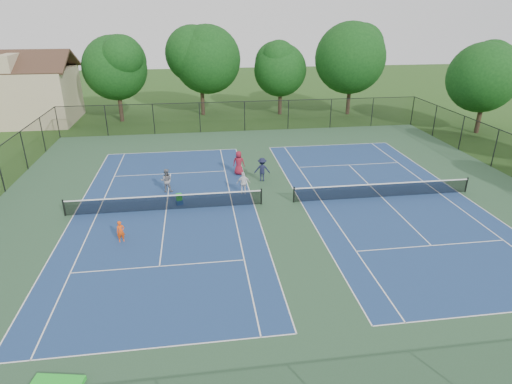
{
  "coord_description": "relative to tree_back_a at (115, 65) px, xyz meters",
  "views": [
    {
      "loc": [
        -4.85,
        -24.4,
        11.38
      ],
      "look_at": [
        -1.53,
        -1.0,
        1.3
      ],
      "focal_mm": 30.0,
      "sensor_mm": 36.0,
      "label": 1
    }
  ],
  "objects": [
    {
      "name": "tennis_court_left",
      "position": [
        6.0,
        -24.0,
        -5.94
      ],
      "size": [
        12.0,
        23.83,
        1.07
      ],
      "color": "navy",
      "rests_on": "ground"
    },
    {
      "name": "perimeter_fence",
      "position": [
        13.0,
        -24.0,
        -4.44
      ],
      "size": [
        36.08,
        36.08,
        3.02
      ],
      "color": "black",
      "rests_on": "ground"
    },
    {
      "name": "tree_side_e",
      "position": [
        36.0,
        -10.0,
        -0.23
      ],
      "size": [
        6.6,
        6.6,
        8.87
      ],
      "color": "#2D2116",
      "rests_on": "ground"
    },
    {
      "name": "tree_back_a",
      "position": [
        0.0,
        0.0,
        0.0
      ],
      "size": [
        6.8,
        6.8,
        9.15
      ],
      "color": "#2D2116",
      "rests_on": "ground"
    },
    {
      "name": "child_player",
      "position": [
        3.86,
        -27.64,
        -5.44
      ],
      "size": [
        0.5,
        0.41,
        1.19
      ],
      "primitive_type": "imported",
      "rotation": [
        0.0,
        0.0,
        0.34
      ],
      "color": "#F94D10",
      "rests_on": "ground"
    },
    {
      "name": "ground",
      "position": [
        13.0,
        -24.0,
        -6.04
      ],
      "size": [
        140.0,
        140.0,
        0.0
      ],
      "primitive_type": "plane",
      "color": "#234716",
      "rests_on": "ground"
    },
    {
      "name": "bystander_b",
      "position": [
        12.63,
        -19.97,
        -5.17
      ],
      "size": [
        1.2,
        0.8,
        1.73
      ],
      "primitive_type": "imported",
      "rotation": [
        0.0,
        0.0,
        3.0
      ],
      "color": "#181B34",
      "rests_on": "ground"
    },
    {
      "name": "instructor",
      "position": [
        5.93,
        -21.07,
        -5.22
      ],
      "size": [
        0.85,
        0.69,
        1.64
      ],
      "primitive_type": "imported",
      "rotation": [
        0.0,
        0.0,
        3.05
      ],
      "color": "gray",
      "rests_on": "ground"
    },
    {
      "name": "tree_back_c",
      "position": [
        18.0,
        1.0,
        -0.56
      ],
      "size": [
        6.0,
        6.0,
        8.4
      ],
      "color": "#2D2116",
      "rests_on": "ground"
    },
    {
      "name": "bystander_c",
      "position": [
        11.11,
        -18.43,
        -5.13
      ],
      "size": [
        1.0,
        0.78,
        1.81
      ],
      "primitive_type": "imported",
      "rotation": [
        0.0,
        0.0,
        2.88
      ],
      "color": "maroon",
      "rests_on": "ground"
    },
    {
      "name": "ball_crate",
      "position": [
        6.8,
        -23.3,
        -5.88
      ],
      "size": [
        0.48,
        0.42,
        0.31
      ],
      "primitive_type": "cube",
      "rotation": [
        0.0,
        0.0,
        0.34
      ],
      "color": "#16479B",
      "rests_on": "ground"
    },
    {
      "name": "ball_hopper",
      "position": [
        6.8,
        -23.3,
        -5.52
      ],
      "size": [
        0.41,
        0.37,
        0.42
      ],
      "primitive_type": "cube",
      "rotation": [
        0.0,
        0.0,
        0.3
      ],
      "color": "green",
      "rests_on": "ball_crate"
    },
    {
      "name": "tennis_court_right",
      "position": [
        20.0,
        -24.0,
        -5.94
      ],
      "size": [
        12.0,
        23.83,
        1.07
      ],
      "color": "navy",
      "rests_on": "ground"
    },
    {
      "name": "tree_back_d",
      "position": [
        26.0,
        0.0,
        0.79
      ],
      "size": [
        7.8,
        7.8,
        10.37
      ],
      "color": "#2D2116",
      "rests_on": "ground"
    },
    {
      "name": "court_pad",
      "position": [
        13.0,
        -24.0,
        -6.03
      ],
      "size": [
        36.0,
        36.0,
        0.01
      ],
      "primitive_type": "cube",
      "color": "#2C4E30",
      "rests_on": "ground"
    },
    {
      "name": "bystander_a",
      "position": [
        11.03,
        -22.15,
        -5.27
      ],
      "size": [
        0.92,
        0.41,
        1.54
      ],
      "primitive_type": "imported",
      "rotation": [
        0.0,
        0.0,
        3.18
      ],
      "color": "white",
      "rests_on": "ground"
    },
    {
      "name": "clapboard_house",
      "position": [
        -10.0,
        1.0,
        -2.95
      ],
      "size": [
        10.8,
        8.1,
        7.65
      ],
      "color": "tan",
      "rests_on": "ground"
    },
    {
      "name": "tree_back_b",
      "position": [
        9.0,
        2.0,
        0.56
      ],
      "size": [
        7.6,
        7.6,
        10.03
      ],
      "color": "#2D2116",
      "rests_on": "ground"
    }
  ]
}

